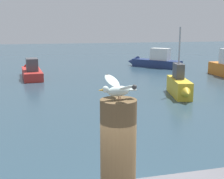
{
  "coord_description": "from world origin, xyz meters",
  "views": [
    {
      "loc": [
        -1.35,
        -3.17,
        3.42
      ],
      "look_at": [
        -0.58,
        -0.17,
        2.78
      ],
      "focal_mm": 48.93,
      "sensor_mm": 36.0,
      "label": 1
    }
  ],
  "objects_px": {
    "boat_navy": "(153,61)",
    "boat_red": "(31,71)",
    "seagull": "(118,88)",
    "boat_yellow": "(180,86)",
    "mooring_post": "(118,153)",
    "boat_orange": "(224,67)"
  },
  "relations": [
    {
      "from": "boat_navy",
      "to": "boat_yellow",
      "type": "distance_m",
      "value": 11.16
    },
    {
      "from": "boat_orange",
      "to": "mooring_post",
      "type": "bearing_deg",
      "value": -127.33
    },
    {
      "from": "boat_red",
      "to": "boat_yellow",
      "type": "bearing_deg",
      "value": -48.34
    },
    {
      "from": "mooring_post",
      "to": "boat_navy",
      "type": "relative_size",
      "value": 0.24
    },
    {
      "from": "boat_yellow",
      "to": "boat_orange",
      "type": "xyz_separation_m",
      "value": [
        5.91,
        5.04,
        0.11
      ]
    },
    {
      "from": "boat_red",
      "to": "boat_orange",
      "type": "height_order",
      "value": "boat_orange"
    },
    {
      "from": "mooring_post",
      "to": "boat_red",
      "type": "relative_size",
      "value": 0.23
    },
    {
      "from": "boat_navy",
      "to": "boat_orange",
      "type": "height_order",
      "value": "boat_orange"
    },
    {
      "from": "boat_navy",
      "to": "boat_red",
      "type": "xyz_separation_m",
      "value": [
        -10.05,
        -2.72,
        -0.13
      ]
    },
    {
      "from": "boat_red",
      "to": "boat_navy",
      "type": "bearing_deg",
      "value": 15.15
    },
    {
      "from": "boat_yellow",
      "to": "boat_orange",
      "type": "height_order",
      "value": "boat_yellow"
    },
    {
      "from": "seagull",
      "to": "boat_red",
      "type": "relative_size",
      "value": 0.14
    },
    {
      "from": "boat_navy",
      "to": "boat_red",
      "type": "height_order",
      "value": "boat_navy"
    },
    {
      "from": "seagull",
      "to": "boat_yellow",
      "type": "distance_m",
      "value": 12.65
    },
    {
      "from": "mooring_post",
      "to": "boat_navy",
      "type": "xyz_separation_m",
      "value": [
        9.06,
        21.58,
        -1.66
      ]
    },
    {
      "from": "mooring_post",
      "to": "boat_navy",
      "type": "bearing_deg",
      "value": 67.22
    },
    {
      "from": "seagull",
      "to": "boat_yellow",
      "type": "height_order",
      "value": "boat_yellow"
    },
    {
      "from": "mooring_post",
      "to": "boat_red",
      "type": "height_order",
      "value": "mooring_post"
    },
    {
      "from": "boat_navy",
      "to": "seagull",
      "type": "bearing_deg",
      "value": -112.79
    },
    {
      "from": "mooring_post",
      "to": "boat_yellow",
      "type": "distance_m",
      "value": 12.55
    },
    {
      "from": "boat_yellow",
      "to": "boat_navy",
      "type": "bearing_deg",
      "value": 75.02
    },
    {
      "from": "seagull",
      "to": "boat_navy",
      "type": "xyz_separation_m",
      "value": [
        9.06,
        21.58,
        -2.32
      ]
    }
  ]
}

